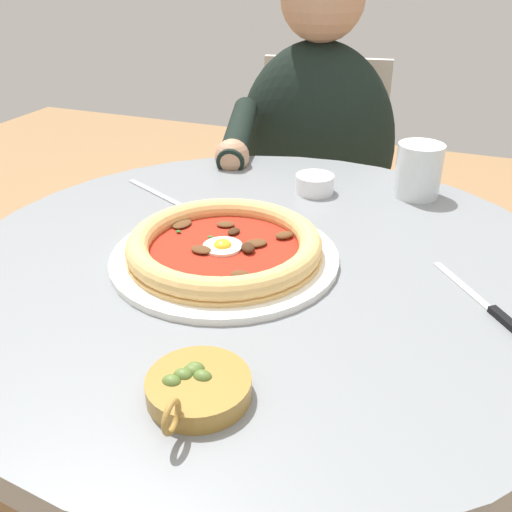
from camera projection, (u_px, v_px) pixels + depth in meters
dining_table at (263, 331)px, 0.87m from camera, size 0.89×0.89×0.75m
pizza_on_plate at (225, 248)px, 0.79m from camera, size 0.32×0.32×0.04m
water_glass at (418, 174)px, 0.99m from camera, size 0.08×0.08×0.09m
steak_knife at (497, 313)px, 0.68m from camera, size 0.13×0.17×0.01m
ramekin_capers at (315, 183)px, 1.01m from camera, size 0.07×0.07×0.03m
olive_pan at (197, 387)px, 0.55m from camera, size 0.10×0.13×0.05m
fork_utensil at (158, 194)px, 1.01m from camera, size 0.16×0.09×0.00m
diner_person at (311, 216)px, 1.50m from camera, size 0.42×0.53×1.14m
cafe_chair_diner at (318, 190)px, 1.61m from camera, size 0.45×0.45×0.88m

